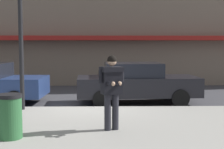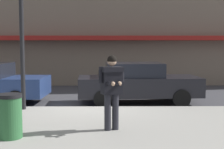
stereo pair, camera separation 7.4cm
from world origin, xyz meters
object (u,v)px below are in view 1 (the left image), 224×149
object	(u,v)px
man_texting_on_phone	(112,84)
trash_bin	(10,116)
parked_sedan_mid	(136,83)
street_lamp_post	(20,15)

from	to	relation	value
man_texting_on_phone	trash_bin	world-z (taller)	man_texting_on_phone
parked_sedan_mid	man_texting_on_phone	size ratio (longest dim) A/B	2.55
man_texting_on_phone	trash_bin	xyz separation A→B (m)	(-2.24, -0.64, -0.62)
parked_sedan_mid	man_texting_on_phone	distance (m)	4.40
parked_sedan_mid	trash_bin	world-z (taller)	parked_sedan_mid
parked_sedan_mid	trash_bin	bearing A→B (deg)	-123.62
street_lamp_post	trash_bin	xyz separation A→B (m)	(0.57, -3.16, -2.51)
man_texting_on_phone	street_lamp_post	size ratio (longest dim) A/B	0.37
man_texting_on_phone	street_lamp_post	xyz separation A→B (m)	(-2.82, 2.52, 1.89)
parked_sedan_mid	trash_bin	xyz separation A→B (m)	(-3.26, -4.90, -0.16)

